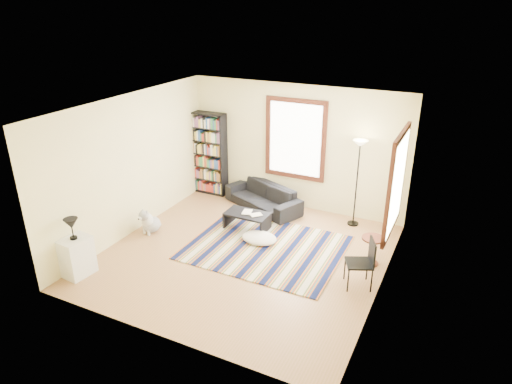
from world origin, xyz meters
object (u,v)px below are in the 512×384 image
at_px(side_table, 372,251).
at_px(floor_lamp, 357,184).
at_px(coffee_table, 247,221).
at_px(floor_cushion, 259,238).
at_px(sofa, 263,197).
at_px(bookshelf, 208,154).
at_px(folding_chair, 359,263).
at_px(white_cabinet, 77,257).
at_px(dog, 151,220).

bearing_deg(side_table, floor_lamp, 116.38).
xyz_separation_m(coffee_table, floor_cushion, (0.47, -0.40, -0.09)).
relative_size(sofa, side_table, 3.49).
relative_size(bookshelf, folding_chair, 2.33).
bearing_deg(sofa, white_cabinet, -91.27).
bearing_deg(bookshelf, floor_lamp, -2.66).
relative_size(sofa, coffee_table, 2.09).
bearing_deg(coffee_table, floor_lamp, 31.14).
height_order(floor_lamp, side_table, floor_lamp).
xyz_separation_m(floor_lamp, white_cabinet, (-3.80, -3.97, -0.58)).
bearing_deg(folding_chair, dog, 154.95).
relative_size(floor_lamp, side_table, 3.44).
bearing_deg(sofa, folding_chair, -14.71).
relative_size(side_table, dog, 1.01).
bearing_deg(coffee_table, bookshelf, 142.06).
xyz_separation_m(sofa, dog, (-1.57, -2.05, -0.01)).
bearing_deg(folding_chair, floor_lamp, 82.01).
xyz_separation_m(coffee_table, folding_chair, (2.59, -1.01, 0.25)).
relative_size(floor_cushion, floor_lamp, 0.38).
height_order(sofa, side_table, sofa).
xyz_separation_m(floor_lamp, folding_chair, (0.65, -2.19, -0.50)).
height_order(folding_chair, white_cabinet, folding_chair).
bearing_deg(dog, white_cabinet, -87.92).
relative_size(bookshelf, side_table, 3.70).
bearing_deg(sofa, floor_cushion, -44.70).
xyz_separation_m(sofa, bookshelf, (-1.58, 0.27, 0.72)).
bearing_deg(dog, folding_chair, 6.29).
bearing_deg(folding_chair, floor_cushion, 139.26).
relative_size(sofa, floor_lamp, 1.01).
relative_size(coffee_table, floor_lamp, 0.48).
distance_m(floor_cushion, folding_chair, 2.23).
relative_size(sofa, folding_chair, 2.19).
bearing_deg(side_table, folding_chair, -93.69).
height_order(coffee_table, dog, dog).
bearing_deg(floor_cushion, sofa, 112.60).
relative_size(floor_lamp, folding_chair, 2.16).
bearing_deg(floor_lamp, folding_chair, -73.45).
height_order(coffee_table, floor_cushion, coffee_table).
xyz_separation_m(sofa, floor_lamp, (2.08, 0.10, 0.65)).
bearing_deg(dog, coffee_table, 36.52).
bearing_deg(dog, floor_lamp, 37.28).
bearing_deg(floor_lamp, white_cabinet, -133.71).
bearing_deg(floor_cushion, bookshelf, 141.57).
bearing_deg(side_table, white_cabinet, -150.32).
bearing_deg(white_cabinet, folding_chair, 27.39).
bearing_deg(folding_chair, bookshelf, 126.79).
distance_m(coffee_table, floor_lamp, 2.39).
xyz_separation_m(white_cabinet, dog, (0.15, 1.83, -0.08)).
height_order(side_table, white_cabinet, white_cabinet).
bearing_deg(folding_chair, sofa, 118.04).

